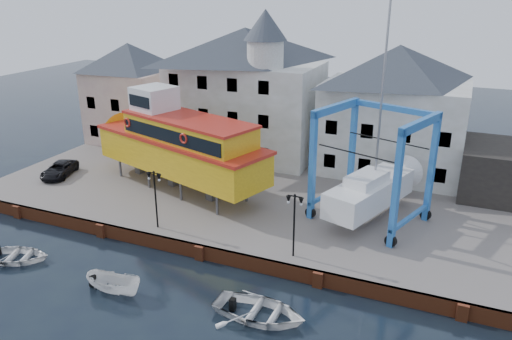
% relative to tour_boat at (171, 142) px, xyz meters
% --- Properties ---
extents(ground, '(140.00, 140.00, 0.00)m').
position_rel_tour_boat_xyz_m(ground, '(7.10, -8.24, -4.84)').
color(ground, black).
rests_on(ground, ground).
extents(hardstanding, '(44.00, 22.00, 1.00)m').
position_rel_tour_boat_xyz_m(hardstanding, '(7.10, 2.76, -4.34)').
color(hardstanding, slate).
rests_on(hardstanding, ground).
extents(quay_wall, '(44.00, 0.47, 1.00)m').
position_rel_tour_boat_xyz_m(quay_wall, '(7.10, -8.14, -4.34)').
color(quay_wall, brown).
rests_on(quay_wall, ground).
extents(building_pink, '(8.00, 7.00, 10.30)m').
position_rel_tour_boat_xyz_m(building_pink, '(-10.90, 9.75, 1.31)').
color(building_pink, tan).
rests_on(building_pink, hardstanding).
extents(building_white_main, '(14.00, 8.30, 14.00)m').
position_rel_tour_boat_xyz_m(building_white_main, '(2.23, 10.15, 2.50)').
color(building_white_main, '#BABBAE').
rests_on(building_white_main, hardstanding).
extents(building_white_right, '(12.00, 8.00, 11.20)m').
position_rel_tour_boat_xyz_m(building_white_right, '(16.10, 10.75, 1.76)').
color(building_white_right, '#BABBAE').
rests_on(building_white_right, hardstanding).
extents(lamp_post_left, '(1.12, 0.32, 4.20)m').
position_rel_tour_boat_xyz_m(lamp_post_left, '(3.10, -7.04, -0.67)').
color(lamp_post_left, black).
rests_on(lamp_post_left, hardstanding).
extents(lamp_post_right, '(1.12, 0.32, 4.20)m').
position_rel_tour_boat_xyz_m(lamp_post_right, '(13.10, -7.04, -0.67)').
color(lamp_post_right, black).
rests_on(lamp_post_right, hardstanding).
extents(tour_boat, '(19.17, 9.93, 8.15)m').
position_rel_tour_boat_xyz_m(tour_boat, '(0.00, 0.00, 0.00)').
color(tour_boat, '#59595E').
rests_on(tour_boat, hardstanding).
extents(travel_lift, '(8.55, 10.44, 15.33)m').
position_rel_tour_boat_xyz_m(travel_lift, '(16.63, 0.93, -1.29)').
color(travel_lift, '#2784C6').
rests_on(travel_lift, hardstanding).
extents(van, '(3.19, 4.70, 1.20)m').
position_rel_tour_boat_xyz_m(van, '(-10.46, -2.01, -3.25)').
color(van, black).
rests_on(van, hardstanding).
extents(motorboat_a, '(3.66, 1.55, 1.39)m').
position_rel_tour_boat_xyz_m(motorboat_a, '(4.36, -13.51, -4.84)').
color(motorboat_a, white).
rests_on(motorboat_a, ground).
extents(motorboat_b, '(5.19, 3.72, 1.07)m').
position_rel_tour_boat_xyz_m(motorboat_b, '(13.03, -12.33, -4.84)').
color(motorboat_b, white).
rests_on(motorboat_b, ground).
extents(motorboat_d, '(5.18, 4.42, 0.91)m').
position_rel_tour_boat_xyz_m(motorboat_d, '(-3.93, -13.08, -4.84)').
color(motorboat_d, white).
rests_on(motorboat_d, ground).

